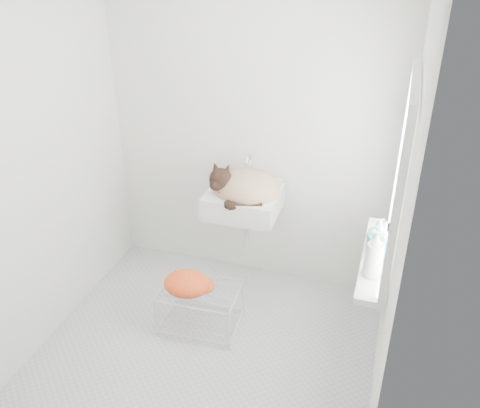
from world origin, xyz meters
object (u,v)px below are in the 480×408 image
(wire_rack, at_px, (200,308))
(bottle_a, at_px, (371,275))
(bottle_b, at_px, (374,256))
(bottle_c, at_px, (376,245))
(sink, at_px, (244,191))
(cat, at_px, (244,188))

(wire_rack, height_order, bottle_a, bottle_a)
(bottle_b, xyz_separation_m, bottle_c, (0.00, 0.13, 0.00))
(wire_rack, bearing_deg, sink, 73.69)
(bottle_a, relative_size, bottle_c, 1.36)
(sink, relative_size, bottle_c, 2.97)
(sink, xyz_separation_m, cat, (0.01, -0.02, 0.04))
(bottle_c, bearing_deg, cat, 156.86)
(cat, bearing_deg, wire_rack, -109.63)
(cat, relative_size, bottle_a, 2.06)
(sink, height_order, wire_rack, sink)
(cat, xyz_separation_m, bottle_c, (0.96, -0.41, -0.04))
(sink, height_order, bottle_a, bottle_a)
(bottle_b, bearing_deg, sink, 150.27)
(sink, bearing_deg, cat, -58.50)
(wire_rack, xyz_separation_m, bottle_a, (1.13, -0.22, 0.70))
(cat, height_order, bottle_c, cat)
(cat, distance_m, bottle_c, 1.05)
(bottle_b, relative_size, bottle_c, 1.09)
(cat, distance_m, bottle_a, 1.21)
(wire_rack, relative_size, bottle_a, 2.23)
(sink, distance_m, bottle_b, 1.12)
(wire_rack, relative_size, bottle_b, 2.79)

